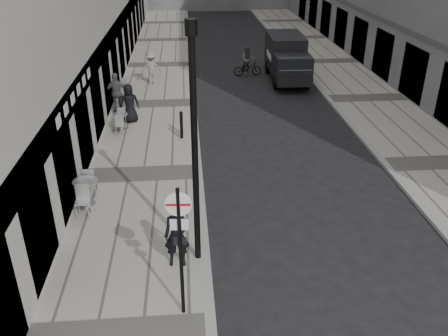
{
  "coord_description": "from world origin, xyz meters",
  "views": [
    {
      "loc": [
        -0.36,
        -4.91,
        7.99
      ],
      "look_at": [
        0.72,
        8.03,
        1.4
      ],
      "focal_mm": 38.0,
      "sensor_mm": 36.0,
      "label": 1
    }
  ],
  "objects_px": {
    "panel_van": "(287,56)",
    "cyclist": "(248,64)",
    "sign_post": "(180,237)",
    "lamppost": "(194,139)",
    "walking_man": "(177,235)"
  },
  "relations": [
    {
      "from": "walking_man",
      "to": "sign_post",
      "type": "distance_m",
      "value": 2.13
    },
    {
      "from": "lamppost",
      "to": "walking_man",
      "type": "bearing_deg",
      "value": -155.13
    },
    {
      "from": "lamppost",
      "to": "cyclist",
      "type": "xyz_separation_m",
      "value": [
        3.58,
        17.64,
        -2.86
      ]
    },
    {
      "from": "cyclist",
      "to": "panel_van",
      "type": "bearing_deg",
      "value": -28.91
    },
    {
      "from": "panel_van",
      "to": "cyclist",
      "type": "relative_size",
      "value": 2.97
    },
    {
      "from": "sign_post",
      "to": "walking_man",
      "type": "bearing_deg",
      "value": 98.02
    },
    {
      "from": "sign_post",
      "to": "lamppost",
      "type": "relative_size",
      "value": 0.53
    },
    {
      "from": "panel_van",
      "to": "cyclist",
      "type": "xyz_separation_m",
      "value": [
        -2.14,
        1.0,
        -0.69
      ]
    },
    {
      "from": "sign_post",
      "to": "lamppost",
      "type": "bearing_deg",
      "value": 82.7
    },
    {
      "from": "sign_post",
      "to": "cyclist",
      "type": "relative_size",
      "value": 1.82
    },
    {
      "from": "panel_van",
      "to": "cyclist",
      "type": "distance_m",
      "value": 2.46
    },
    {
      "from": "walking_man",
      "to": "cyclist",
      "type": "xyz_separation_m",
      "value": [
        4.11,
        17.89,
        -0.31
      ]
    },
    {
      "from": "sign_post",
      "to": "lamppost",
      "type": "distance_m",
      "value": 2.45
    },
    {
      "from": "lamppost",
      "to": "panel_van",
      "type": "height_order",
      "value": "lamppost"
    },
    {
      "from": "walking_man",
      "to": "lamppost",
      "type": "distance_m",
      "value": 2.61
    }
  ]
}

